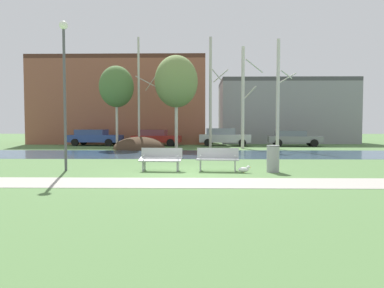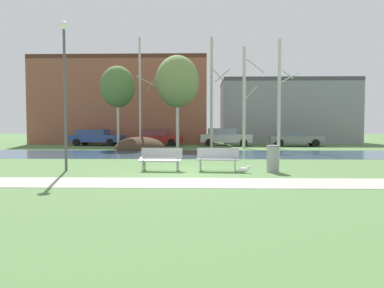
% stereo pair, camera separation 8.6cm
% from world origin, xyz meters
% --- Properties ---
extents(ground_plane, '(120.00, 120.00, 0.00)m').
position_xyz_m(ground_plane, '(0.00, 10.00, 0.00)').
color(ground_plane, '#4C703D').
extents(paved_path_strip, '(60.00, 1.97, 0.01)m').
position_xyz_m(paved_path_strip, '(0.00, -2.14, 0.01)').
color(paved_path_strip, '#9E998E').
rests_on(paved_path_strip, ground).
extents(river_band, '(80.00, 6.81, 0.01)m').
position_xyz_m(river_band, '(0.00, 9.02, 0.00)').
color(river_band, '#2D475B').
rests_on(river_band, ground).
extents(soil_mound, '(3.91, 3.46, 1.85)m').
position_xyz_m(soil_mound, '(-4.09, 13.71, 0.00)').
color(soil_mound, '#423021').
rests_on(soil_mound, ground).
extents(bench_left, '(1.64, 0.68, 0.87)m').
position_xyz_m(bench_left, '(-1.08, 0.74, 0.47)').
color(bench_left, '#9EA0A3').
rests_on(bench_left, ground).
extents(bench_right, '(1.64, 0.68, 0.87)m').
position_xyz_m(bench_right, '(1.09, 0.74, 0.47)').
color(bench_right, '#9EA0A3').
rests_on(bench_right, ground).
extents(trash_bin, '(0.49, 0.49, 1.00)m').
position_xyz_m(trash_bin, '(3.13, 0.42, 0.52)').
color(trash_bin, gray).
rests_on(trash_bin, ground).
extents(seagull, '(0.47, 0.18, 0.27)m').
position_xyz_m(seagull, '(2.03, 0.17, 0.13)').
color(seagull, white).
rests_on(seagull, ground).
extents(streetlamp, '(0.32, 0.32, 5.68)m').
position_xyz_m(streetlamp, '(-4.74, 0.72, 3.76)').
color(streetlamp, '#4C4C51').
rests_on(streetlamp, ground).
extents(birch_far_left, '(2.66, 2.66, 6.40)m').
position_xyz_m(birch_far_left, '(-6.02, 14.80, 4.78)').
color(birch_far_left, '#BCB7A8').
rests_on(birch_far_left, ground).
extents(birch_left, '(1.58, 2.86, 8.55)m').
position_xyz_m(birch_left, '(-4.23, 14.70, 4.32)').
color(birch_left, '#BCB7A8').
rests_on(birch_left, ground).
extents(birch_center_left, '(3.37, 3.37, 7.23)m').
position_xyz_m(birch_center_left, '(-1.39, 15.03, 5.19)').
color(birch_center_left, beige).
rests_on(birch_center_left, ground).
extents(birch_center, '(1.49, 2.22, 8.63)m').
position_xyz_m(birch_center, '(1.31, 15.04, 4.38)').
color(birch_center, '#BCB7A8').
rests_on(birch_center, ground).
extents(birch_center_right, '(1.66, 2.53, 7.82)m').
position_xyz_m(birch_center_right, '(3.81, 14.74, 3.99)').
color(birch_center_right, beige).
rests_on(birch_center_right, ground).
extents(birch_right, '(1.44, 2.34, 8.17)m').
position_xyz_m(birch_right, '(6.30, 13.88, 4.15)').
color(birch_right, beige).
rests_on(birch_right, ground).
extents(parked_van_nearest_blue, '(4.77, 2.34, 1.43)m').
position_xyz_m(parked_van_nearest_blue, '(-8.90, 18.58, 0.76)').
color(parked_van_nearest_blue, '#2D4793').
rests_on(parked_van_nearest_blue, ground).
extents(parked_sedan_second_red, '(4.37, 2.27, 1.43)m').
position_xyz_m(parked_sedan_second_red, '(-3.44, 18.40, 0.75)').
color(parked_sedan_second_red, maroon).
rests_on(parked_sedan_second_red, ground).
extents(parked_hatch_third_silver, '(4.59, 2.29, 1.54)m').
position_xyz_m(parked_hatch_third_silver, '(2.61, 18.42, 0.81)').
color(parked_hatch_third_silver, '#B2B5BC').
rests_on(parked_hatch_third_silver, ground).
extents(parked_wagon_fourth_grey, '(4.60, 2.32, 1.34)m').
position_xyz_m(parked_wagon_fourth_grey, '(8.54, 17.95, 0.72)').
color(parked_wagon_fourth_grey, slate).
rests_on(parked_wagon_fourth_grey, ground).
extents(building_brick_low, '(16.97, 7.71, 8.46)m').
position_xyz_m(building_brick_low, '(-7.51, 24.13, 4.23)').
color(building_brick_low, brown).
rests_on(building_brick_low, ground).
extents(building_grey_warehouse, '(13.39, 7.31, 6.49)m').
position_xyz_m(building_grey_warehouse, '(9.38, 25.22, 3.24)').
color(building_grey_warehouse, gray).
rests_on(building_grey_warehouse, ground).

